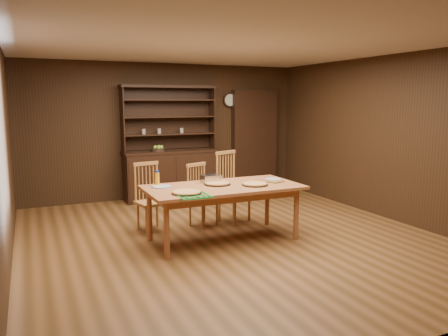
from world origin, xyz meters
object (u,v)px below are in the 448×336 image
dining_table (223,191)px  chair_left (149,194)px  china_hutch (171,168)px  chair_center (200,193)px  chair_right (230,184)px  juice_bottle (157,179)px

dining_table → chair_left: (-0.78, 0.89, -0.15)m
china_hutch → chair_left: china_hutch is taller
chair_left → chair_center: chair_left is taller
china_hutch → dining_table: china_hutch is taller
dining_table → chair_center: bearing=91.6°
chair_center → chair_right: bearing=-16.0°
dining_table → chair_right: 0.99m
chair_left → chair_center: size_ratio=1.05×
chair_right → chair_center: bearing=161.9°
china_hutch → juice_bottle: china_hutch is taller
china_hutch → chair_left: 2.10m
dining_table → chair_right: (0.50, 0.84, -0.09)m
china_hutch → chair_left: (-0.92, -1.89, -0.07)m
chair_center → juice_bottle: bearing=-173.5°
juice_bottle → china_hutch: bearing=68.6°
juice_bottle → chair_center: bearing=28.1°
china_hutch → chair_center: size_ratio=2.29×
china_hutch → chair_left: size_ratio=2.18×
chair_center → dining_table: bearing=-109.9°
dining_table → chair_center: 0.81m
china_hutch → chair_right: size_ratio=1.97×
dining_table → chair_left: size_ratio=2.09×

